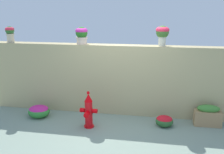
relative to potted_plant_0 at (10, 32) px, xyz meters
The scene contains 9 objects.
ground_plane 3.69m from the potted_plant_0, 20.55° to the right, with size 24.00×24.00×0.00m, color gray.
stone_wall 3.11m from the potted_plant_0, ahead, with size 6.66×0.34×1.76m, color tan.
potted_plant_0 is the anchor object (origin of this frame).
potted_plant_1 1.93m from the potted_plant_0, ahead, with size 0.30×0.30×0.42m.
potted_plant_2 3.89m from the potted_plant_0, ahead, with size 0.32×0.32×0.47m.
fire_hydrant 3.00m from the potted_plant_0, 22.62° to the right, with size 0.40×0.33×0.84m.
flower_bush_left 2.18m from the potted_plant_0, 33.77° to the right, with size 0.53×0.48×0.30m.
flower_bush_right 4.48m from the potted_plant_0, ahead, with size 0.40×0.36×0.25m.
planter_box 5.32m from the potted_plant_0, ahead, with size 0.60×0.25×0.50m.
Camera 1 is at (0.85, -4.95, 2.61)m, focal length 40.30 mm.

